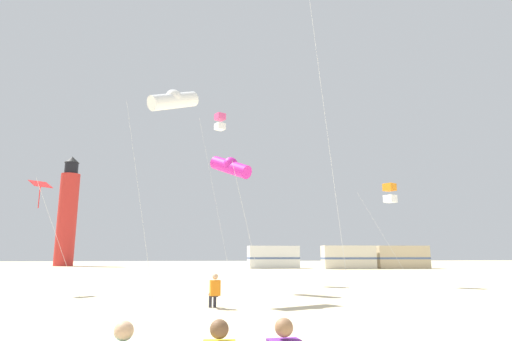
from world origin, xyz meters
The scene contains 10 objects.
kite_flyer_standing centered at (0.05, 7.89, 0.61)m, with size 0.41×0.55×1.16m.
kite_diamond_scarlet centered at (-8.44, 14.48, 5.04)m, with size 2.56×2.56×5.43m.
kite_box_orange centered at (10.67, 16.72, 5.41)m, with size 2.51×2.51×5.99m.
kite_tube_white centered at (-1.90, 11.36, 8.72)m, with size 3.33×3.19×9.43m.
kite_tube_magenta centered at (0.90, 14.12, 6.26)m, with size 2.75×2.77×6.96m.
kite_box_rainbow centered at (0.51, 20.65, 10.75)m, with size 2.27×1.83×11.34m.
lighthouse_distant centered at (-21.38, 59.93, 7.84)m, with size 2.80×2.80×16.80m.
rv_van_white centered at (8.35, 46.69, 1.39)m, with size 6.56×2.71×2.80m.
rv_van_cream centered at (17.29, 43.91, 1.39)m, with size 6.52×2.57×2.80m.
rv_van_tan centered at (24.26, 43.95, 1.39)m, with size 6.56×2.70×2.80m.
Camera 1 is at (-0.30, -7.08, 1.84)m, focal length 29.35 mm.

